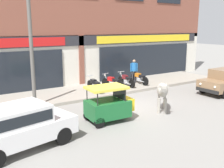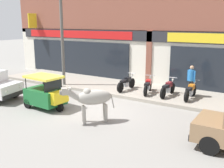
% 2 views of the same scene
% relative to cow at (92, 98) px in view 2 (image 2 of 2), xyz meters
% --- Properties ---
extents(ground_plane, '(90.00, 90.00, 0.00)m').
position_rel_cow_xyz_m(ground_plane, '(-0.70, 1.25, -1.01)').
color(ground_plane, gray).
extents(sidewalk, '(19.00, 3.46, 0.17)m').
position_rel_cow_xyz_m(sidewalk, '(-0.70, 5.18, -0.92)').
color(sidewalk, gray).
rests_on(sidewalk, ground).
extents(shop_building, '(23.00, 1.40, 10.41)m').
position_rel_cow_xyz_m(shop_building, '(-0.71, 7.17, 4.01)').
color(shop_building, brown).
rests_on(shop_building, ground).
extents(cow, '(1.61, 1.74, 1.61)m').
position_rel_cow_xyz_m(cow, '(0.00, 0.00, 0.00)').
color(cow, '#9E998E').
rests_on(cow, ground).
extents(auto_rickshaw, '(2.03, 1.27, 1.52)m').
position_rel_cow_xyz_m(auto_rickshaw, '(-2.80, 0.28, -0.35)').
color(auto_rickshaw, black).
rests_on(auto_rickshaw, ground).
extents(motorcycle_0, '(0.52, 1.81, 0.88)m').
position_rel_cow_xyz_m(motorcycle_0, '(-1.02, 4.62, -0.45)').
color(motorcycle_0, black).
rests_on(motorcycle_0, sidewalk).
extents(motorcycle_1, '(0.66, 1.78, 0.88)m').
position_rel_cow_xyz_m(motorcycle_1, '(0.28, 4.66, -0.45)').
color(motorcycle_1, black).
rests_on(motorcycle_1, sidewalk).
extents(motorcycle_2, '(0.52, 1.81, 0.88)m').
position_rel_cow_xyz_m(motorcycle_2, '(1.38, 4.72, -0.45)').
color(motorcycle_2, black).
rests_on(motorcycle_2, sidewalk).
extents(motorcycle_3, '(0.52, 1.81, 0.88)m').
position_rel_cow_xyz_m(motorcycle_3, '(2.52, 4.80, -0.45)').
color(motorcycle_3, black).
rests_on(motorcycle_3, sidewalk).
extents(pedestrian, '(0.46, 0.32, 1.60)m').
position_rel_cow_xyz_m(pedestrian, '(2.40, 5.22, 0.15)').
color(pedestrian, '#2D2D33').
rests_on(pedestrian, sidewalk).
extents(utility_pole, '(0.18, 0.18, 5.21)m').
position_rel_cow_xyz_m(utility_pole, '(-4.89, 3.75, 1.77)').
color(utility_pole, '#595651').
rests_on(utility_pole, sidewalk).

